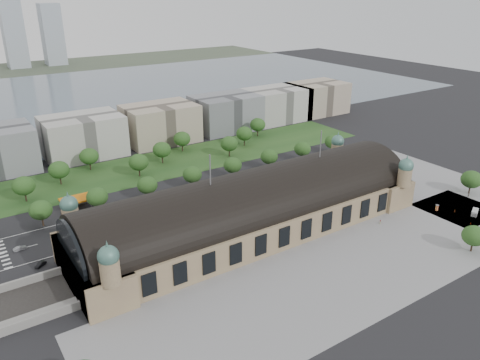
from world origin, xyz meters
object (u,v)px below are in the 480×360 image
parked_car_5 (135,237)px  traffic_car_4 (223,198)px  van_east (475,213)px  bus_mid (254,191)px  advertising_column (437,208)px  pedestrian_1 (455,211)px  traffic_car_2 (64,237)px  pedestrian_3 (471,224)px  parked_car_4 (108,240)px  parked_car_3 (156,226)px  parked_car_2 (133,232)px  pedestrian_2 (468,195)px  parked_car_0 (41,264)px  bus_east (279,183)px  parked_car_1 (75,249)px  bus_west (180,215)px  traffic_car_3 (109,213)px  traffic_car_1 (20,248)px  pedestrian_0 (380,222)px  petrol_station (77,199)px  pedestrian_4 (478,230)px  parked_car_6 (191,221)px

parked_car_5 → traffic_car_4: bearing=73.5°
van_east → bus_mid: bearing=109.0°
advertising_column → pedestrian_1: advertising_column is taller
traffic_car_2 → pedestrian_3: pedestrian_3 is taller
parked_car_4 → parked_car_3: bearing=59.7°
parked_car_2 → pedestrian_2: pedestrian_2 is taller
traffic_car_2 → bus_mid: 88.89m
parked_car_0 → bus_east: bearing=60.3°
advertising_column → parked_car_4: bearing=157.3°
parked_car_1 → bus_west: size_ratio=0.52×
traffic_car_3 → parked_car_2: size_ratio=0.96×
traffic_car_3 → pedestrian_2: pedestrian_2 is taller
traffic_car_1 → pedestrian_0: 146.67m
parked_car_4 → parked_car_5: parked_car_5 is taller
bus_east → parked_car_3: bearing=98.3°
parked_car_1 → parked_car_2: parked_car_1 is taller
pedestrian_0 → petrol_station: bearing=125.8°
van_east → bus_west: bearing=122.8°
parked_car_1 → pedestrian_4: bearing=22.5°
traffic_car_2 → advertising_column: 162.42m
traffic_car_3 → parked_car_4: bearing=167.0°
traffic_car_1 → pedestrian_1: pedestrian_1 is taller
traffic_car_3 → pedestrian_2: bearing=-110.8°
parked_car_4 → bus_east: size_ratio=0.36×
pedestrian_3 → parked_car_2: bearing=-33.9°
traffic_car_1 → pedestrian_1: size_ratio=2.69×
pedestrian_0 → parked_car_0: bearing=147.5°
bus_east → pedestrian_4: (38.90, -84.39, -0.68)m
traffic_car_1 → parked_car_2: 42.74m
traffic_car_1 → traffic_car_2: 16.39m
bus_mid → van_east: bus_mid is taller
traffic_car_4 → parked_car_0: 86.50m
advertising_column → pedestrian_3: (-0.71, -16.97, -0.66)m
traffic_car_3 → pedestrian_1: pedestrian_1 is taller
bus_east → van_east: bus_east is taller
parked_car_5 → bus_east: size_ratio=0.51×
parked_car_0 → parked_car_6: 62.00m
pedestrian_1 → pedestrian_4: 17.25m
pedestrian_0 → pedestrian_4: (28.67, -27.02, -0.05)m
pedestrian_2 → traffic_car_2: bearing=69.3°
traffic_car_1 → parked_car_4: bearing=-118.3°
parked_car_1 → traffic_car_3: bearing=98.0°
traffic_car_2 → parked_car_3: 37.08m
traffic_car_2 → pedestrian_4: bearing=65.5°
bus_mid → traffic_car_1: bearing=82.2°
parked_car_4 → traffic_car_4: bearing=67.5°
van_east → parked_car_2: bearing=128.2°
traffic_car_2 → bus_mid: (88.56, -7.48, 1.11)m
parked_car_2 → bus_mid: (63.97, 4.22, 1.14)m
traffic_car_3 → advertising_column: (125.03, -79.29, 0.76)m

